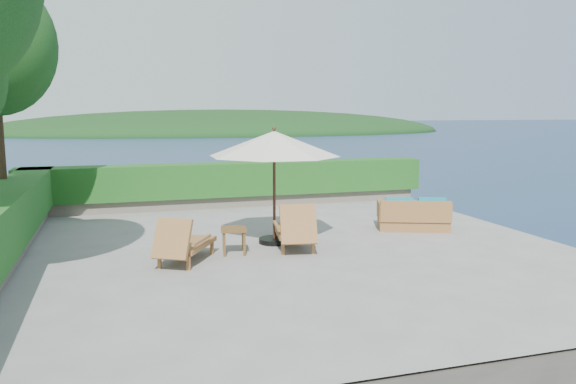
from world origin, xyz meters
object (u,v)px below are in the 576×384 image
object	(u,v)px
lounge_right	(295,229)
wicker_loveseat	(413,217)
patio_umbrella	(274,145)
side_table	(234,232)
lounge_left	(184,243)

from	to	relation	value
lounge_right	wicker_loveseat	bearing A→B (deg)	26.05
patio_umbrella	wicker_loveseat	size ratio (longest dim) A/B	2.00
patio_umbrella	wicker_loveseat	bearing A→B (deg)	5.56
patio_umbrella	side_table	size ratio (longest dim) A/B	6.52
patio_umbrella	wicker_loveseat	distance (m)	4.15
lounge_left	wicker_loveseat	distance (m)	6.01
lounge_left	side_table	bearing A→B (deg)	50.77
side_table	lounge_left	bearing A→B (deg)	-158.85
patio_umbrella	side_table	bearing A→B (deg)	-147.00
lounge_right	wicker_loveseat	world-z (taller)	lounge_right
wicker_loveseat	lounge_right	bearing A→B (deg)	-142.46
patio_umbrella	side_table	xyz separation A→B (m)	(-1.06, -0.69, -1.75)
lounge_left	wicker_loveseat	world-z (taller)	lounge_left
wicker_loveseat	lounge_left	bearing A→B (deg)	-144.58
side_table	wicker_loveseat	xyz separation A→B (m)	(4.75, 1.05, -0.12)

